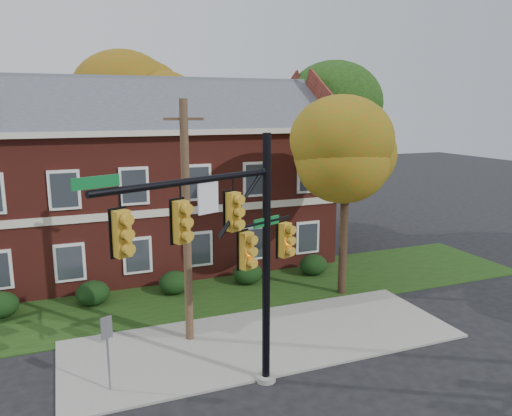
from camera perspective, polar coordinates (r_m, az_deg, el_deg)
name	(u,v)px	position (r m, az deg, el deg)	size (l,w,h in m)	color
ground	(276,353)	(17.74, 2.29, -16.20)	(120.00, 120.00, 0.00)	black
sidewalk	(265,339)	(18.54, 1.00, -14.77)	(14.00, 5.00, 0.08)	gray
grass_strip	(222,293)	(22.86, -3.89, -9.63)	(30.00, 6.00, 0.04)	#193811
apartment_building	(150,170)	(26.86, -12.02, 4.26)	(18.80, 8.80, 9.74)	maroon
hedge_far_left	(0,305)	(22.56, -27.18, -9.84)	(1.40, 1.26, 1.05)	black
hedge_left	(93,293)	(22.43, -18.16, -9.24)	(1.40, 1.26, 1.05)	black
hedge_center	(175,283)	(22.84, -9.29, -8.42)	(1.40, 1.26, 1.05)	black
hedge_right	(248,273)	(23.77, -0.95, -7.47)	(1.40, 1.26, 1.05)	black
hedge_far_right	(313,265)	(25.15, 6.58, -6.47)	(1.40, 1.26, 1.05)	black
tree_near_right	(353,145)	(21.67, 11.03, 7.11)	(4.50, 4.25, 8.58)	black
tree_right_rear	(332,109)	(31.38, 8.64, 11.12)	(6.30, 5.95, 10.62)	black
tree_far_rear	(147,98)	(34.63, -12.31, 12.20)	(6.84, 6.46, 11.52)	black
traffic_signal	(232,242)	(13.47, -2.78, -3.86)	(6.26, 2.87, 7.54)	gray
utility_pole	(187,223)	(17.26, -7.93, -1.76)	(1.29, 0.48, 8.51)	#493422
sign_post	(107,342)	(15.47, -16.63, -14.42)	(0.33, 0.16, 2.36)	slate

